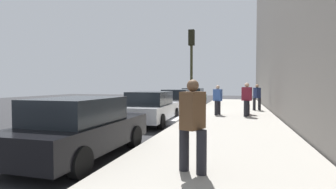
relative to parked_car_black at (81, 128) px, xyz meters
name	(u,v)px	position (x,y,z in m)	size (l,w,h in m)	color
ground_plane	(181,112)	(11.29, -0.11, -0.76)	(56.00, 56.00, 0.00)	#28282B
sidewalk	(232,113)	(11.29, -3.41, -0.68)	(28.00, 4.60, 0.15)	#A39E93
lane_stripe_centre	(136,111)	(11.29, 3.09, -0.75)	(28.00, 0.14, 0.01)	gold
snow_bank_curb	(181,117)	(8.06, -0.81, -0.65)	(4.95, 0.56, 0.22)	white
parked_car_black	(81,128)	(0.00, 0.00, 0.00)	(4.29, 1.96, 1.51)	black
parked_car_silver	(151,108)	(5.90, 0.15, 0.00)	(4.53, 1.97, 1.51)	black
parked_car_charcoal	(178,101)	(11.40, 0.13, 0.00)	(4.50, 1.91, 1.51)	black
parked_car_green	(193,97)	(17.81, 0.16, 0.00)	(4.23, 1.95, 1.51)	black
pedestrian_navy_coat	(257,96)	(12.47, -4.95, 0.30)	(0.54, 0.52, 1.70)	black
pedestrian_tan_coat	(247,97)	(10.03, -4.25, 0.34)	(0.58, 0.51, 1.77)	black
pedestrian_brown_coat	(193,123)	(-0.77, -2.93, 0.34)	(0.56, 0.56, 1.78)	black
pedestrian_burgundy_coat	(247,98)	(8.82, -4.20, 0.34)	(0.57, 0.55, 1.78)	black
pedestrian_blue_coat	(218,99)	(9.12, -2.66, 0.27)	(0.52, 0.51, 1.64)	black
traffic_light_pole	(191,59)	(6.25, -1.68, 2.23)	(0.35, 0.26, 4.17)	#2D2D19
rolling_suitcase	(248,109)	(9.60, -4.28, -0.31)	(0.34, 0.22, 0.94)	#471E19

